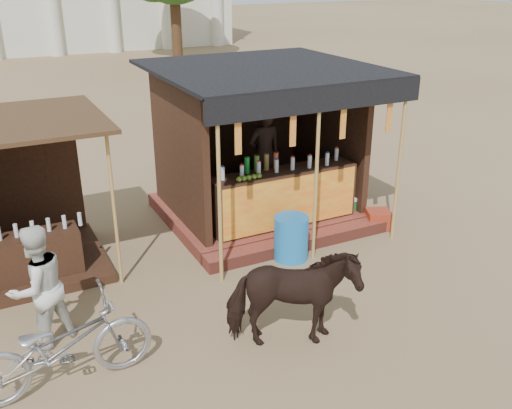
% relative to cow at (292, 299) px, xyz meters
% --- Properties ---
extents(ground, '(120.00, 120.00, 0.00)m').
position_rel_cow_xyz_m(ground, '(0.46, 0.26, -0.66)').
color(ground, '#846B4C').
rests_on(ground, ground).
extents(main_stall, '(3.60, 3.61, 2.78)m').
position_rel_cow_xyz_m(main_stall, '(1.47, 3.62, 0.37)').
color(main_stall, brown).
rests_on(main_stall, ground).
extents(secondary_stall, '(2.40, 2.40, 2.38)m').
position_rel_cow_xyz_m(secondary_stall, '(-2.71, 3.50, 0.19)').
color(secondary_stall, '#381F14').
rests_on(secondary_stall, ground).
extents(cow, '(1.71, 1.22, 1.32)m').
position_rel_cow_xyz_m(cow, '(0.00, 0.00, 0.00)').
color(cow, black).
rests_on(cow, ground).
extents(motorbike, '(2.03, 0.76, 1.05)m').
position_rel_cow_xyz_m(motorbike, '(-2.61, 0.48, -0.13)').
color(motorbike, '#9B9BA3').
rests_on(motorbike, ground).
extents(bystander, '(0.96, 0.88, 1.58)m').
position_rel_cow_xyz_m(bystander, '(-2.69, 1.41, 0.13)').
color(bystander, silver).
rests_on(bystander, ground).
extents(blue_barrel, '(0.65, 0.65, 0.72)m').
position_rel_cow_xyz_m(blue_barrel, '(1.14, 1.96, -0.30)').
color(blue_barrel, blue).
rests_on(blue_barrel, ground).
extents(red_crate, '(0.53, 0.53, 0.32)m').
position_rel_cow_xyz_m(red_crate, '(3.11, 2.26, -0.50)').
color(red_crate, maroon).
rests_on(red_crate, ground).
extents(cooler, '(0.64, 0.45, 0.46)m').
position_rel_cow_xyz_m(cooler, '(2.71, 2.86, -0.43)').
color(cooler, '#186D2A').
rests_on(cooler, ground).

